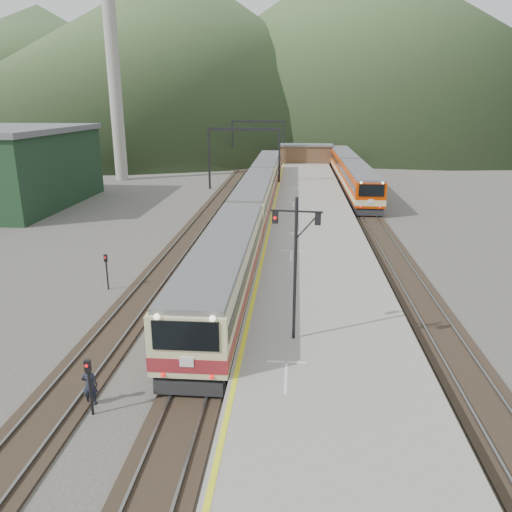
# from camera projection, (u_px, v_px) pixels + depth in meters

# --- Properties ---
(track_main) EXTENTS (2.60, 200.00, 0.23)m
(track_main) POSITION_uv_depth(u_px,v_px,m) (257.00, 213.00, 52.28)
(track_main) COLOR black
(track_main) RESTS_ON ground
(track_far) EXTENTS (2.60, 200.00, 0.23)m
(track_far) POSITION_uv_depth(u_px,v_px,m) (210.00, 212.00, 52.66)
(track_far) COLOR black
(track_far) RESTS_ON ground
(track_second) EXTENTS (2.60, 200.00, 0.23)m
(track_second) POSITION_uv_depth(u_px,v_px,m) (368.00, 215.00, 51.41)
(track_second) COLOR black
(track_second) RESTS_ON ground
(platform) EXTENTS (8.00, 100.00, 1.00)m
(platform) POSITION_uv_depth(u_px,v_px,m) (311.00, 214.00, 49.83)
(platform) COLOR gray
(platform) RESTS_ON ground
(gantry_near) EXTENTS (9.55, 0.25, 8.00)m
(gantry_near) POSITION_uv_depth(u_px,v_px,m) (244.00, 147.00, 65.14)
(gantry_near) COLOR black
(gantry_near) RESTS_ON ground
(gantry_far) EXTENTS (9.55, 0.25, 8.00)m
(gantry_far) POSITION_uv_depth(u_px,v_px,m) (258.00, 134.00, 88.94)
(gantry_far) COLOR black
(gantry_far) RESTS_ON ground
(warehouse) EXTENTS (14.50, 20.50, 8.60)m
(warehouse) POSITION_uv_depth(u_px,v_px,m) (6.00, 167.00, 55.04)
(warehouse) COLOR black
(warehouse) RESTS_ON ground
(smokestack) EXTENTS (1.80, 1.80, 30.00)m
(smokestack) POSITION_uv_depth(u_px,v_px,m) (114.00, 74.00, 70.46)
(smokestack) COLOR #9E998E
(smokestack) RESTS_ON ground
(station_shed) EXTENTS (9.40, 4.40, 3.10)m
(station_shed) POSITION_uv_depth(u_px,v_px,m) (305.00, 153.00, 87.29)
(station_shed) COLOR brown
(station_shed) RESTS_ON platform
(hill_a) EXTENTS (180.00, 180.00, 60.00)m
(hill_a) POSITION_uv_depth(u_px,v_px,m) (183.00, 50.00, 189.21)
(hill_a) COLOR #364F29
(hill_a) RESTS_ON ground
(hill_b) EXTENTS (220.00, 220.00, 75.00)m
(hill_b) POSITION_uv_depth(u_px,v_px,m) (358.00, 39.00, 219.76)
(hill_b) COLOR #364F29
(hill_b) RESTS_ON ground
(hill_d) EXTENTS (200.00, 200.00, 55.00)m
(hill_d) POSITION_uv_depth(u_px,v_px,m) (44.00, 66.00, 243.60)
(hill_d) COLOR #364F29
(hill_d) RESTS_ON ground
(main_train) EXTENTS (3.13, 64.17, 3.82)m
(main_train) POSITION_uv_depth(u_px,v_px,m) (255.00, 197.00, 49.48)
(main_train) COLOR beige
(main_train) RESTS_ON track_main
(second_train) EXTENTS (3.04, 41.33, 3.71)m
(second_train) POSITION_uv_depth(u_px,v_px,m) (350.00, 170.00, 69.16)
(second_train) COLOR #C03100
(second_train) RESTS_ON track_second
(signal_mast) EXTENTS (2.20, 0.39, 6.45)m
(signal_mast) POSITION_uv_depth(u_px,v_px,m) (296.00, 255.00, 21.42)
(signal_mast) COLOR black
(signal_mast) RESTS_ON platform
(short_signal_a) EXTENTS (0.23, 0.18, 2.27)m
(short_signal_a) POSITION_uv_depth(u_px,v_px,m) (89.00, 380.00, 18.31)
(short_signal_a) COLOR black
(short_signal_a) RESTS_ON ground
(short_signal_b) EXTENTS (0.25, 0.20, 2.27)m
(short_signal_b) POSITION_uv_depth(u_px,v_px,m) (225.00, 210.00, 46.90)
(short_signal_b) COLOR black
(short_signal_b) RESTS_ON ground
(short_signal_c) EXTENTS (0.26, 0.22, 2.27)m
(short_signal_c) POSITION_uv_depth(u_px,v_px,m) (106.00, 267.00, 30.77)
(short_signal_c) COLOR black
(short_signal_c) RESTS_ON ground
(worker) EXTENTS (0.64, 0.44, 1.68)m
(worker) POSITION_uv_depth(u_px,v_px,m) (90.00, 385.00, 19.15)
(worker) COLOR black
(worker) RESTS_ON ground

